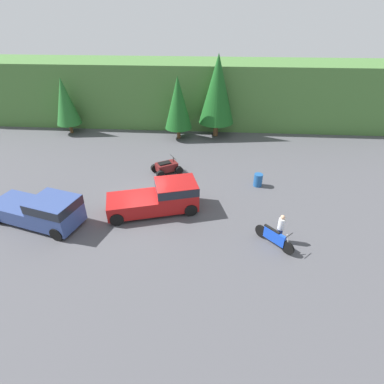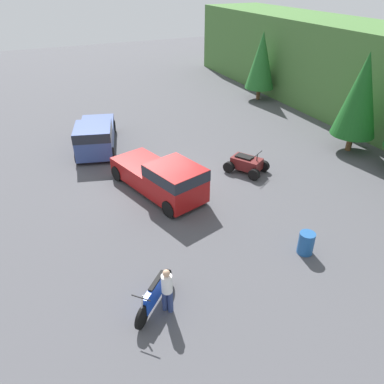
% 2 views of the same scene
% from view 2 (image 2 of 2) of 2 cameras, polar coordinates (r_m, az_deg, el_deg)
% --- Properties ---
extents(ground_plane, '(80.00, 80.00, 0.00)m').
position_cam_2_polar(ground_plane, '(18.61, -4.49, 1.51)').
color(ground_plane, '#4C4C51').
extents(tree_left, '(2.25, 2.25, 5.11)m').
position_cam_2_polar(tree_left, '(30.82, 10.52, 19.09)').
color(tree_left, brown).
rests_on(tree_left, ground_plane).
extents(tree_mid_left, '(2.43, 2.43, 5.51)m').
position_cam_2_polar(tree_mid_left, '(22.71, 24.31, 13.32)').
color(tree_mid_left, brown).
rests_on(tree_mid_left, ground_plane).
extents(pickup_truck_red, '(5.54, 3.37, 1.79)m').
position_cam_2_polar(pickup_truck_red, '(17.11, -4.34, 2.29)').
color(pickup_truck_red, maroon).
rests_on(pickup_truck_red, ground_plane).
extents(pickup_truck_second, '(5.57, 3.30, 1.79)m').
position_cam_2_polar(pickup_truck_second, '(22.27, -14.53, 8.42)').
color(pickup_truck_second, '#334784').
rests_on(pickup_truck_second, ground_plane).
extents(dirt_bike, '(1.70, 1.77, 1.13)m').
position_cam_2_polar(dirt_bike, '(12.02, -5.77, -15.34)').
color(dirt_bike, black).
rests_on(dirt_bike, ground_plane).
extents(quad_atv, '(2.42, 2.20, 1.16)m').
position_cam_2_polar(quad_atv, '(19.51, 8.29, 4.26)').
color(quad_atv, black).
rests_on(quad_atv, ground_plane).
extents(rider_person, '(0.48, 0.48, 1.64)m').
position_cam_2_polar(rider_person, '(11.57, -3.82, -14.56)').
color(rider_person, navy).
rests_on(rider_person, ground_plane).
extents(steel_barrel, '(0.58, 0.58, 0.88)m').
position_cam_2_polar(steel_barrel, '(14.51, 16.99, -7.45)').
color(steel_barrel, '#1E5193').
rests_on(steel_barrel, ground_plane).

